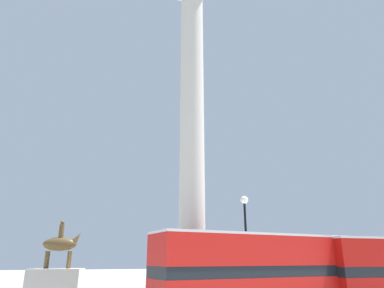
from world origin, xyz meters
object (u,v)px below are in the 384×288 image
(monument_column, at_px, (192,160))
(bus_b, at_px, (258,272))
(equestrian_statue, at_px, (56,282))
(street_lamp, at_px, (246,241))

(monument_column, bearing_deg, bus_b, -71.56)
(equestrian_statue, height_order, street_lamp, street_lamp)
(equestrian_statue, relative_size, street_lamp, 0.85)
(monument_column, height_order, street_lamp, monument_column)
(equestrian_statue, distance_m, street_lamp, 13.68)
(monument_column, relative_size, equestrian_statue, 4.61)
(equestrian_statue, bearing_deg, monument_column, -20.48)
(monument_column, relative_size, bus_b, 2.28)
(bus_b, height_order, street_lamp, street_lamp)
(street_lamp, bearing_deg, equestrian_statue, 138.98)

